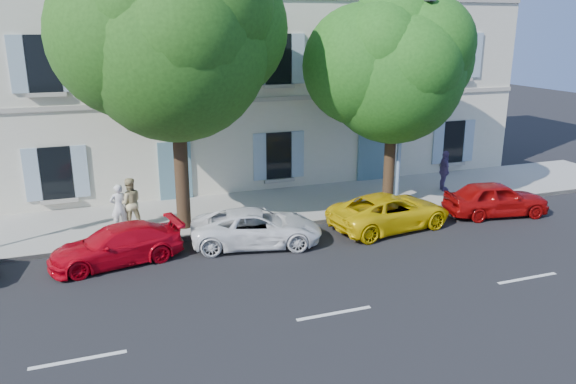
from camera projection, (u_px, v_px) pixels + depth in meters
name	position (u px, v px, depth m)	size (l,w,h in m)	color
ground	(281.00, 255.00, 17.56)	(90.00, 90.00, 0.00)	black
sidewalk	(243.00, 210.00, 21.56)	(36.00, 4.50, 0.15)	#A09E96
kerb	(260.00, 229.00, 19.60)	(36.00, 0.16, 0.16)	#9E998E
building	(206.00, 47.00, 25.07)	(28.00, 7.00, 12.00)	beige
car_red_coupe	(116.00, 245.00, 16.81)	(1.60, 3.94, 1.14)	#BF0515
car_white_coupe	(257.00, 228.00, 18.22)	(1.96, 4.24, 1.18)	white
car_yellow_supercar	(390.00, 211.00, 19.72)	(2.06, 4.47, 1.24)	yellow
car_red_hatchback	(496.00, 199.00, 21.07)	(1.55, 3.85, 1.31)	#960909
tree_left	(175.00, 47.00, 17.86)	(6.10, 6.10, 9.46)	#3A2819
tree_right	(394.00, 73.00, 20.39)	(5.14, 5.14, 7.92)	#3A2819
street_lamp	(405.00, 93.00, 20.36)	(0.27, 1.66, 7.79)	#7293BF
pedestrian_a	(119.00, 207.00, 19.10)	(0.59, 0.39, 1.62)	silver
pedestrian_b	(130.00, 203.00, 19.33)	(0.86, 0.67, 1.76)	tan
pedestrian_c	(444.00, 171.00, 23.71)	(1.01, 0.42, 1.72)	#5B4884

